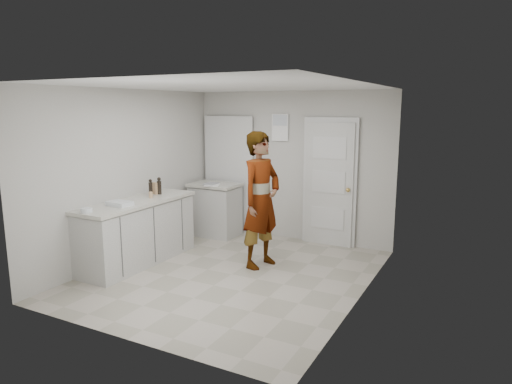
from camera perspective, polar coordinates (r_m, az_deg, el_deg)
The scene contains 12 objects.
ground at distance 6.31m, azimuth -3.07°, elevation -10.23°, with size 4.00×4.00×0.00m, color gray.
room_shell at distance 7.80m, azimuth 3.07°, elevation 1.61°, with size 4.00×4.00×4.00m.
main_counter at distance 6.85m, azimuth -14.51°, elevation -5.10°, with size 0.64×1.96×0.93m.
side_counter at distance 8.08m, azimuth -5.13°, elevation -2.41°, with size 0.84×0.61×0.93m.
person at distance 6.38m, azimuth 0.64°, elevation -1.01°, with size 0.70×0.46×1.91m, color silver.
cake_mix_box at distance 7.14m, azimuth -12.51°, elevation 0.45°, with size 0.11×0.05×0.18m, color #A27C51.
spice_jar at distance 6.87m, azimuth -13.02°, elevation -0.35°, with size 0.06×0.06×0.09m, color tan.
oil_cruet_a at distance 7.11m, azimuth -12.01°, elevation 0.72°, with size 0.07×0.07×0.26m.
oil_cruet_b at distance 6.99m, azimuth -13.04°, elevation 0.50°, with size 0.06×0.06×0.26m.
baking_dish at distance 6.45m, azimuth -16.68°, elevation -1.40°, with size 0.33×0.24×0.06m.
egg_bowl at distance 6.16m, azimuth -20.43°, elevation -2.15°, with size 0.15×0.15×0.06m.
papers at distance 7.82m, azimuth -5.50°, elevation 0.90°, with size 0.24×0.31×0.01m, color white.
Camera 1 is at (3.03, -5.06, 2.24)m, focal length 32.00 mm.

